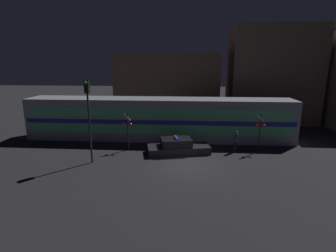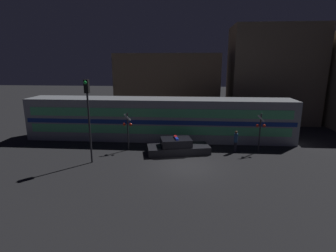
# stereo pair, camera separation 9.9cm
# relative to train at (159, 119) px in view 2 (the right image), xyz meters

# --- Properties ---
(ground_plane) EXTENTS (120.00, 120.00, 0.00)m
(ground_plane) POSITION_rel_train_xyz_m (2.63, -6.42, -1.87)
(ground_plane) COLOR black
(train) EXTENTS (23.70, 2.92, 3.73)m
(train) POSITION_rel_train_xyz_m (0.00, 0.00, 0.00)
(train) COLOR #999EA5
(train) RESTS_ON ground_plane
(police_car) EXTENTS (5.03, 2.79, 1.30)m
(police_car) POSITION_rel_train_xyz_m (1.87, -3.81, -1.39)
(police_car) COLOR black
(police_car) RESTS_ON ground_plane
(pedestrian) EXTENTS (0.29, 0.29, 1.73)m
(pedestrian) POSITION_rel_train_xyz_m (6.36, -3.25, -0.98)
(pedestrian) COLOR black
(pedestrian) RESTS_ON ground_plane
(crossing_signal_near) EXTENTS (0.73, 0.29, 3.07)m
(crossing_signal_near) POSITION_rel_train_xyz_m (8.20, -3.09, -0.04)
(crossing_signal_near) COLOR #2D2D33
(crossing_signal_near) RESTS_ON ground_plane
(crossing_signal_far) EXTENTS (0.73, 0.29, 3.04)m
(crossing_signal_far) POSITION_rel_train_xyz_m (-2.11, -3.42, -0.05)
(crossing_signal_far) COLOR #2D2D33
(crossing_signal_far) RESTS_ON ground_plane
(traffic_light_corner) EXTENTS (0.30, 0.46, 5.79)m
(traffic_light_corner) POSITION_rel_train_xyz_m (-4.07, -6.27, 2.20)
(traffic_light_corner) COLOR #2D2D33
(traffic_light_corner) RESTS_ON ground_plane
(building_left) EXTENTS (11.80, 4.70, 7.82)m
(building_left) POSITION_rel_train_xyz_m (0.16, 7.83, 2.05)
(building_left) COLOR brown
(building_left) RESTS_ON ground_plane
(building_center) EXTENTS (9.64, 5.76, 10.87)m
(building_center) POSITION_rel_train_xyz_m (12.27, 8.62, 3.57)
(building_center) COLOR brown
(building_center) RESTS_ON ground_plane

